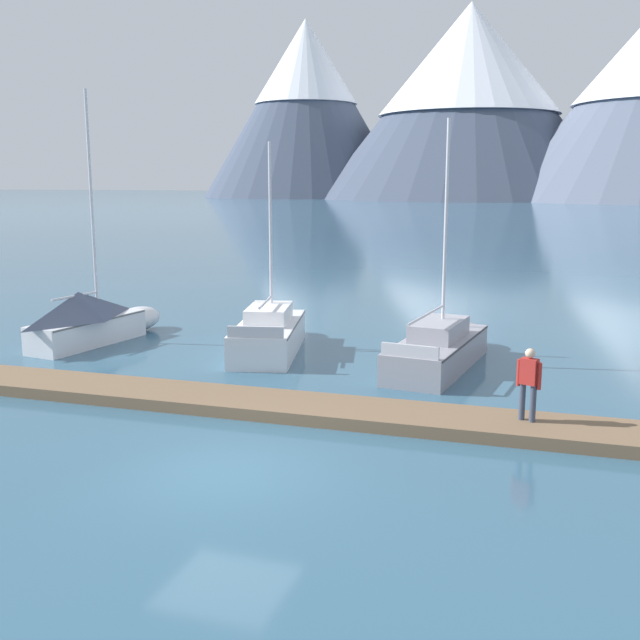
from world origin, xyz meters
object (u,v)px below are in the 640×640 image
Objects in this scene: sailboat_nearest_berth at (93,318)px; sailboat_mid_dock_port at (442,346)px; sailboat_second_berth at (271,332)px; person_on_dock at (529,380)px.

sailboat_nearest_berth reaches higher than sailboat_mid_dock_port.
sailboat_second_berth is (6.39, 0.96, -0.25)m from sailboat_nearest_berth.
sailboat_nearest_berth is at bearing -176.29° from sailboat_mid_dock_port.
person_on_dock is (8.75, -6.00, 0.62)m from sailboat_second_berth.
sailboat_nearest_berth is at bearing -171.48° from sailboat_second_berth.
sailboat_second_berth is at bearing 145.58° from person_on_dock.
sailboat_second_berth is 5.86m from sailboat_mid_dock_port.
sailboat_nearest_berth is 1.16× the size of sailboat_mid_dock_port.
sailboat_mid_dock_port reaches higher than sailboat_second_berth.
sailboat_second_berth reaches higher than person_on_dock.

